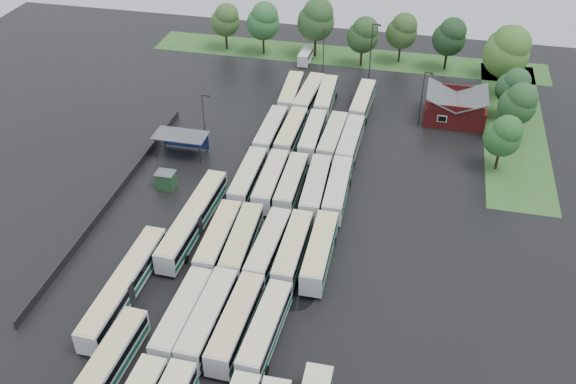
# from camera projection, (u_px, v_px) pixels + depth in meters

# --- Properties ---
(ground) EXTENTS (160.00, 160.00, 0.00)m
(ground) POSITION_uv_depth(u_px,v_px,m) (251.00, 260.00, 80.23)
(ground) COLOR black
(ground) RESTS_ON ground
(brick_building) EXTENTS (10.07, 8.60, 5.39)m
(brick_building) POSITION_uv_depth(u_px,v_px,m) (455.00, 109.00, 108.73)
(brick_building) COLOR maroon
(brick_building) RESTS_ON ground
(wash_shed) EXTENTS (8.20, 4.20, 3.58)m
(wash_shed) POSITION_uv_depth(u_px,v_px,m) (182.00, 137.00, 99.12)
(wash_shed) COLOR #2D2D30
(wash_shed) RESTS_ON ground
(utility_hut) EXTENTS (2.70, 2.20, 2.62)m
(utility_hut) POSITION_uv_depth(u_px,v_px,m) (166.00, 180.00, 92.42)
(utility_hut) COLOR #1F4826
(utility_hut) RESTS_ON ground
(grass_strip_north) EXTENTS (80.00, 10.00, 0.01)m
(grass_strip_north) POSITION_uv_depth(u_px,v_px,m) (346.00, 56.00, 131.31)
(grass_strip_north) COLOR #336226
(grass_strip_north) RESTS_ON ground
(grass_strip_east) EXTENTS (10.00, 50.00, 0.01)m
(grass_strip_east) POSITION_uv_depth(u_px,v_px,m) (514.00, 125.00, 108.01)
(grass_strip_east) COLOR #336226
(grass_strip_east) RESTS_ON ground
(west_fence) EXTENTS (0.10, 50.00, 1.20)m
(west_fence) POSITION_uv_depth(u_px,v_px,m) (114.00, 197.00, 90.28)
(west_fence) COLOR #2D2D30
(west_fence) RESTS_ON ground
(bus_r1c0) EXTENTS (2.93, 12.61, 3.50)m
(bus_r1c0) POSITION_uv_depth(u_px,v_px,m) (183.00, 315.00, 70.00)
(bus_r1c0) COLOR silver
(bus_r1c0) RESTS_ON ground
(bus_r1c1) EXTENTS (3.04, 13.11, 3.63)m
(bus_r1c1) POSITION_uv_depth(u_px,v_px,m) (208.00, 318.00, 69.61)
(bus_r1c1) COLOR silver
(bus_r1c1) RESTS_ON ground
(bus_r1c2) EXTENTS (3.13, 13.02, 3.60)m
(bus_r1c2) POSITION_uv_depth(u_px,v_px,m) (236.00, 323.00, 69.05)
(bus_r1c2) COLOR silver
(bus_r1c2) RESTS_ON ground
(bus_r1c3) EXTENTS (3.18, 12.64, 3.49)m
(bus_r1c3) POSITION_uv_depth(u_px,v_px,m) (265.00, 330.00, 68.32)
(bus_r1c3) COLOR silver
(bus_r1c3) RESTS_ON ground
(bus_r2c0) EXTENTS (2.97, 12.75, 3.53)m
(bus_r2c0) POSITION_uv_depth(u_px,v_px,m) (219.00, 239.00, 80.65)
(bus_r2c0) COLOR silver
(bus_r2c0) RESTS_ON ground
(bus_r2c1) EXTENTS (3.16, 12.83, 3.55)m
(bus_r2c1) POSITION_uv_depth(u_px,v_px,m) (242.00, 242.00, 80.11)
(bus_r2c1) COLOR silver
(bus_r2c1) RESTS_ON ground
(bus_r2c2) EXTENTS (3.04, 12.63, 3.49)m
(bus_r2c2) POSITION_uv_depth(u_px,v_px,m) (268.00, 247.00, 79.42)
(bus_r2c2) COLOR silver
(bus_r2c2) RESTS_ON ground
(bus_r2c3) EXTENTS (2.73, 12.64, 3.51)m
(bus_r2c3) POSITION_uv_depth(u_px,v_px,m) (293.00, 250.00, 78.94)
(bus_r2c3) COLOR silver
(bus_r2c3) RESTS_ON ground
(bus_r2c4) EXTENTS (2.94, 12.94, 3.59)m
(bus_r2c4) POSITION_uv_depth(u_px,v_px,m) (320.00, 252.00, 78.58)
(bus_r2c4) COLOR silver
(bus_r2c4) RESTS_ON ground
(bus_r3c0) EXTENTS (2.81, 12.58, 3.49)m
(bus_r3c0) POSITION_uv_depth(u_px,v_px,m) (248.00, 178.00, 91.79)
(bus_r3c0) COLOR silver
(bus_r3c0) RESTS_ON ground
(bus_r3c1) EXTENTS (2.90, 12.66, 3.51)m
(bus_r3c1) POSITION_uv_depth(u_px,v_px,m) (271.00, 181.00, 91.15)
(bus_r3c1) COLOR silver
(bus_r3c1) RESTS_ON ground
(bus_r3c2) EXTENTS (2.80, 12.37, 3.43)m
(bus_r3c2) POSITION_uv_depth(u_px,v_px,m) (291.00, 184.00, 90.69)
(bus_r3c2) COLOR silver
(bus_r3c2) RESTS_ON ground
(bus_r3c3) EXTENTS (3.29, 13.13, 3.63)m
(bus_r3c3) POSITION_uv_depth(u_px,v_px,m) (316.00, 188.00, 89.62)
(bus_r3c3) COLOR silver
(bus_r3c3) RESTS_ON ground
(bus_r3c4) EXTENTS (3.14, 12.95, 3.58)m
(bus_r3c4) POSITION_uv_depth(u_px,v_px,m) (337.00, 189.00, 89.40)
(bus_r3c4) COLOR silver
(bus_r3c4) RESTS_ON ground
(bus_r4c0) EXTENTS (2.71, 12.61, 3.51)m
(bus_r4c0) POSITION_uv_depth(u_px,v_px,m) (271.00, 132.00, 102.50)
(bus_r4c0) COLOR silver
(bus_r4c0) RESTS_ON ground
(bus_r4c1) EXTENTS (2.80, 12.54, 3.48)m
(bus_r4c1) POSITION_uv_depth(u_px,v_px,m) (291.00, 133.00, 102.19)
(bus_r4c1) COLOR silver
(bus_r4c1) RESTS_ON ground
(bus_r4c2) EXTENTS (2.91, 12.48, 3.46)m
(bus_r4c2) POSITION_uv_depth(u_px,v_px,m) (312.00, 136.00, 101.56)
(bus_r4c2) COLOR silver
(bus_r4c2) RESTS_ON ground
(bus_r4c3) EXTENTS (3.00, 12.69, 3.51)m
(bus_r4c3) POSITION_uv_depth(u_px,v_px,m) (333.00, 138.00, 100.82)
(bus_r4c3) COLOR silver
(bus_r4c3) RESTS_ON ground
(bus_r4c4) EXTENTS (2.88, 12.63, 3.50)m
(bus_r4c4) POSITION_uv_depth(u_px,v_px,m) (350.00, 142.00, 99.92)
(bus_r4c4) COLOR silver
(bus_r4c4) RESTS_ON ground
(bus_r5c0) EXTENTS (3.29, 12.65, 3.49)m
(bus_r5c0) POSITION_uv_depth(u_px,v_px,m) (291.00, 94.00, 113.47)
(bus_r5c0) COLOR silver
(bus_r5c0) RESTS_ON ground
(bus_r5c1) EXTENTS (3.38, 13.02, 3.59)m
(bus_r5c1) POSITION_uv_depth(u_px,v_px,m) (309.00, 96.00, 112.69)
(bus_r5c1) COLOR silver
(bus_r5c1) RESTS_ON ground
(bus_r5c2) EXTENTS (3.14, 12.57, 3.47)m
(bus_r5c2) POSITION_uv_depth(u_px,v_px,m) (326.00, 98.00, 112.24)
(bus_r5c2) COLOR silver
(bus_r5c2) RESTS_ON ground
(bus_r5c4) EXTENTS (3.12, 12.57, 3.47)m
(bus_r5c4) POSITION_uv_depth(u_px,v_px,m) (362.00, 102.00, 110.86)
(bus_r5c4) COLOR silver
(bus_r5c4) RESTS_ON ground
(artic_bus_west_b) EXTENTS (3.29, 19.19, 3.55)m
(artic_bus_west_b) POSITION_uv_depth(u_px,v_px,m) (193.00, 219.00, 83.88)
(artic_bus_west_b) COLOR silver
(artic_bus_west_b) RESTS_ON ground
(artic_bus_west_c) EXTENTS (2.94, 18.68, 3.46)m
(artic_bus_west_c) POSITION_uv_depth(u_px,v_px,m) (125.00, 286.00, 73.76)
(artic_bus_west_c) COLOR silver
(artic_bus_west_c) RESTS_ON ground
(minibus) EXTENTS (2.19, 5.64, 2.45)m
(minibus) POSITION_uv_depth(u_px,v_px,m) (305.00, 56.00, 128.04)
(minibus) COLOR white
(minibus) RESTS_ON ground
(tree_north_0) EXTENTS (5.94, 5.94, 9.83)m
(tree_north_0) POSITION_uv_depth(u_px,v_px,m) (226.00, 20.00, 130.86)
(tree_north_0) COLOR black
(tree_north_0) RESTS_ON ground
(tree_north_1) EXTENTS (6.65, 6.65, 11.02)m
(tree_north_1) POSITION_uv_depth(u_px,v_px,m) (264.00, 21.00, 128.32)
(tree_north_1) COLOR black
(tree_north_1) RESTS_ON ground
(tree_north_2) EXTENTS (7.39, 7.39, 12.24)m
(tree_north_2) POSITION_uv_depth(u_px,v_px,m) (317.00, 19.00, 126.83)
(tree_north_2) COLOR #321F13
(tree_north_2) RESTS_ON ground
(tree_north_3) EXTENTS (6.18, 6.18, 10.23)m
(tree_north_3) POSITION_uv_depth(u_px,v_px,m) (364.00, 35.00, 123.64)
(tree_north_3) COLOR black
(tree_north_3) RESTS_ON ground
(tree_north_4) EXTENTS (6.15, 6.15, 10.19)m
(tree_north_4) POSITION_uv_depth(u_px,v_px,m) (402.00, 31.00, 125.36)
(tree_north_4) COLOR black
(tree_north_4) RESTS_ON ground
(tree_north_5) EXTENTS (6.38, 6.38, 10.57)m
(tree_north_5) POSITION_uv_depth(u_px,v_px,m) (450.00, 36.00, 122.27)
(tree_north_5) COLOR black
(tree_north_5) RESTS_ON ground
(tree_north_6) EXTENTS (6.24, 6.24, 10.33)m
(tree_north_6) POSITION_uv_depth(u_px,v_px,m) (505.00, 44.00, 119.70)
(tree_north_6) COLOR black
(tree_north_6) RESTS_ON ground
(tree_east_0) EXTENTS (5.56, 5.56, 9.21)m
(tree_east_0) POSITION_uv_depth(u_px,v_px,m) (504.00, 135.00, 93.67)
(tree_east_0) COLOR black
(tree_east_0) RESTS_ON ground
(tree_east_1) EXTENTS (5.97, 5.97, 9.88)m
(tree_east_1) POSITION_uv_depth(u_px,v_px,m) (519.00, 103.00, 100.96)
(tree_east_1) COLOR black
(tree_east_1) RESTS_ON ground
(tree_east_2) EXTENTS (5.57, 5.56, 9.21)m
(tree_east_2) POSITION_uv_depth(u_px,v_px,m) (514.00, 86.00, 106.92)
(tree_east_2) COLOR #382013
(tree_east_2) RESTS_ON ground
(tree_east_3) EXTENTS (8.05, 8.05, 13.34)m
(tree_east_3) POSITION_uv_depth(u_px,v_px,m) (508.00, 51.00, 112.11)
(tree_east_3) COLOR black
(tree_east_3) RESTS_ON ground
(tree_east_4) EXTENTS (5.27, 5.27, 8.73)m
(tree_east_4) POSITION_uv_depth(u_px,v_px,m) (504.00, 51.00, 119.61)
(tree_east_4) COLOR #392416
(tree_east_4) RESTS_ON ground
(lamp_post_ne) EXTENTS (1.49, 0.29, 9.68)m
(lamp_post_ne) POSITION_uv_depth(u_px,v_px,m) (423.00, 95.00, 104.97)
(lamp_post_ne) COLOR #2D2D30
(lamp_post_ne) RESTS_ON ground
(lamp_post_nw) EXTENTS (1.44, 0.28, 9.38)m
(lamp_post_nw) POSITION_uv_depth(u_px,v_px,m) (204.00, 117.00, 99.08)
(lamp_post_nw) COLOR #2D2D30
(lamp_post_nw) RESTS_ON ground
(lamp_post_back_w) EXTENTS (1.47, 0.29, 9.52)m
(lamp_post_back_w) POSITION_uv_depth(u_px,v_px,m) (324.00, 49.00, 120.41)
(lamp_post_back_w) COLOR #2D2D30
(lamp_post_back_w) RESTS_ON ground
(lamp_post_back_e) EXTENTS (1.67, 0.32, 10.82)m
(lamp_post_back_e) POSITION_uv_depth(u_px,v_px,m) (372.00, 47.00, 119.39)
(lamp_post_back_e) COLOR #2D2D30
(lamp_post_back_e) RESTS_ON ground
(puddle_0) EXTENTS (3.84, 3.84, 0.01)m
(puddle_0) POSITION_uv_depth(u_px,v_px,m) (177.00, 376.00, 65.70)
(puddle_0) COLOR black
(puddle_0) RESTS_ON ground
(puddle_2) EXTENTS (4.71, 4.71, 0.01)m
(puddle_2) POSITION_uv_depth(u_px,v_px,m) (168.00, 249.00, 81.96)
(puddle_2) COLOR black
(puddle_2) RESTS_ON ground
(puddle_3) EXTENTS (5.01, 5.01, 0.01)m
(puddle_3) POSITION_uv_depth(u_px,v_px,m) (293.00, 296.00, 75.09)
(puddle_3) COLOR black
(puddle_3) RESTS_ON ground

